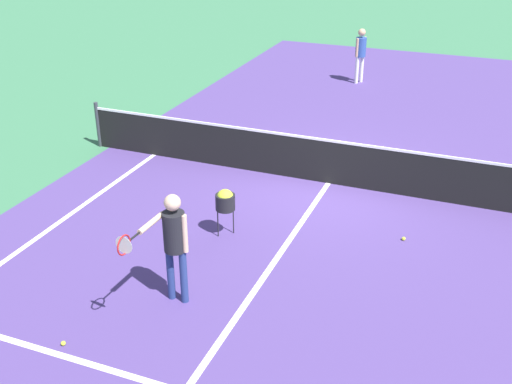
{
  "coord_description": "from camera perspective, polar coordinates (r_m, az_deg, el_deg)",
  "views": [
    {
      "loc": [
        2.92,
        -11.41,
        5.51
      ],
      "look_at": [
        -0.48,
        -2.84,
        1.0
      ],
      "focal_mm": 43.98,
      "sensor_mm": 36.0,
      "label": 1
    }
  ],
  "objects": [
    {
      "name": "tennis_ball_mid_court",
      "position": [
        8.96,
        -17.13,
        -13.02
      ],
      "size": [
        0.07,
        0.07,
        0.07
      ],
      "primitive_type": "sphere",
      "color": "#CCE033",
      "rests_on": "ground_plane"
    },
    {
      "name": "ground_plane",
      "position": [
        13.0,
        6.61,
        0.81
      ],
      "size": [
        60.0,
        60.0,
        0.0
      ],
      "primitive_type": "plane",
      "color": "#38724C"
    },
    {
      "name": "court_surface_inbounds",
      "position": [
        13.0,
        6.61,
        0.81
      ],
      "size": [
        10.62,
        24.4,
        0.0
      ],
      "primitive_type": "cube",
      "color": "#4C387A",
      "rests_on": "ground_plane"
    },
    {
      "name": "net",
      "position": [
        12.8,
        6.72,
        2.8
      ],
      "size": [
        11.21,
        0.09,
        1.07
      ],
      "color": "#33383D",
      "rests_on": "ground_plane"
    },
    {
      "name": "ball_hopper",
      "position": [
        10.73,
        -2.82,
        -0.76
      ],
      "size": [
        0.34,
        0.34,
        0.87
      ],
      "color": "black",
      "rests_on": "ground_plane"
    },
    {
      "name": "tennis_ball_near_net",
      "position": [
        11.15,
        13.28,
        -4.15
      ],
      "size": [
        0.07,
        0.07,
        0.07
      ],
      "primitive_type": "sphere",
      "color": "#CCE033",
      "rests_on": "ground_plane"
    },
    {
      "name": "line_center_service",
      "position": [
        10.31,
        1.76,
        -6.24
      ],
      "size": [
        0.1,
        6.4,
        0.01
      ],
      "primitive_type": "cube",
      "color": "white",
      "rests_on": "ground_plane"
    },
    {
      "name": "player_far",
      "position": [
        19.83,
        9.5,
        12.63
      ],
      "size": [
        0.32,
        0.38,
        1.66
      ],
      "color": "white",
      "rests_on": "ground_plane"
    },
    {
      "name": "player_near",
      "position": [
        8.89,
        -7.54,
        -4.08
      ],
      "size": [
        0.54,
        1.22,
        1.73
      ],
      "color": "navy",
      "rests_on": "ground_plane"
    }
  ]
}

